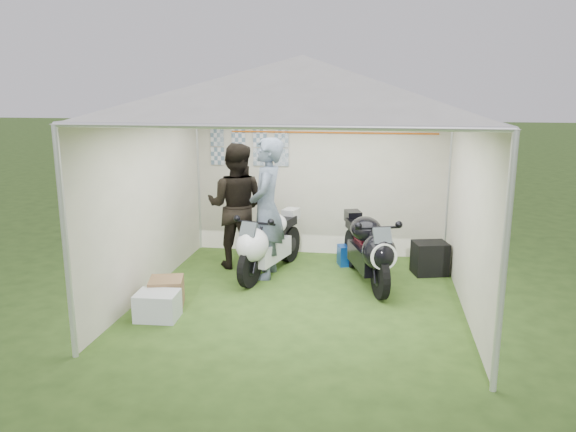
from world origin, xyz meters
name	(u,v)px	position (x,y,z in m)	size (l,w,h in m)	color
ground	(301,297)	(0.00, 0.00, 0.00)	(80.00, 80.00, 0.00)	#2D4818
canopy_tent	(303,92)	(0.00, 0.03, 2.58)	(5.66, 5.66, 3.00)	silver
motorcycle_white	(267,241)	(-0.60, 0.77, 0.50)	(0.73, 1.80, 0.90)	black
motorcycle_black	(368,247)	(0.83, 0.63, 0.52)	(0.82, 1.84, 0.93)	black
paddock_stand	(352,255)	(0.57, 1.45, 0.15)	(0.40, 0.25, 0.30)	blue
person_dark_jacket	(236,206)	(-1.13, 1.11, 0.92)	(0.90, 0.70, 1.85)	black
person_blue_jacket	(267,209)	(-0.59, 0.73, 0.98)	(0.72, 0.47, 1.97)	slate
equipment_box	(430,258)	(1.70, 1.21, 0.24)	(0.47, 0.38, 0.47)	black
crate_0	(158,306)	(-1.55, -0.97, 0.16)	(0.48, 0.37, 0.32)	silver
crate_1	(167,293)	(-1.58, -0.59, 0.18)	(0.40, 0.40, 0.36)	brown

